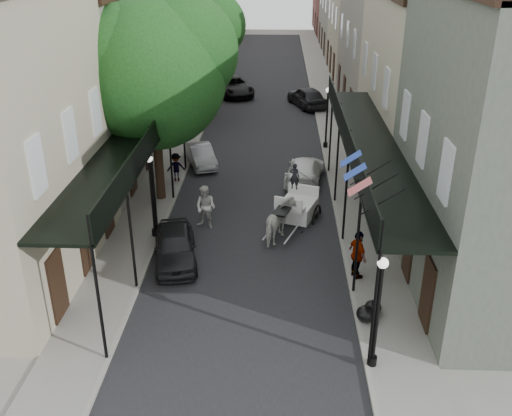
# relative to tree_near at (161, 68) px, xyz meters

# --- Properties ---
(ground) EXTENTS (140.00, 140.00, 0.00)m
(ground) POSITION_rel_tree_near_xyz_m (4.20, -10.18, -6.49)
(ground) COLOR gray
(ground) RESTS_ON ground
(road) EXTENTS (8.00, 90.00, 0.01)m
(road) POSITION_rel_tree_near_xyz_m (4.20, 9.82, -6.48)
(road) COLOR black
(road) RESTS_ON ground
(sidewalk_left) EXTENTS (2.20, 90.00, 0.12)m
(sidewalk_left) POSITION_rel_tree_near_xyz_m (-0.80, 9.82, -6.43)
(sidewalk_left) COLOR gray
(sidewalk_left) RESTS_ON ground
(sidewalk_right) EXTENTS (2.20, 90.00, 0.12)m
(sidewalk_right) POSITION_rel_tree_near_xyz_m (9.20, 9.82, -6.43)
(sidewalk_right) COLOR gray
(sidewalk_right) RESTS_ON ground
(building_row_left) EXTENTS (5.00, 80.00, 10.50)m
(building_row_left) POSITION_rel_tree_near_xyz_m (-4.40, 19.82, -1.24)
(building_row_left) COLOR #9E987E
(building_row_left) RESTS_ON ground
(building_row_right) EXTENTS (5.00, 80.00, 10.50)m
(building_row_right) POSITION_rel_tree_near_xyz_m (12.80, 19.82, -1.24)
(building_row_right) COLOR slate
(building_row_right) RESTS_ON ground
(gallery_left) EXTENTS (2.20, 18.05, 4.88)m
(gallery_left) POSITION_rel_tree_near_xyz_m (-0.59, -3.20, -2.44)
(gallery_left) COLOR black
(gallery_left) RESTS_ON sidewalk_left
(gallery_right) EXTENTS (2.20, 18.05, 4.88)m
(gallery_right) POSITION_rel_tree_near_xyz_m (8.99, -3.20, -2.44)
(gallery_right) COLOR black
(gallery_right) RESTS_ON sidewalk_right
(tree_near) EXTENTS (7.31, 6.80, 9.63)m
(tree_near) POSITION_rel_tree_near_xyz_m (0.00, 0.00, 0.00)
(tree_near) COLOR #382619
(tree_near) RESTS_ON sidewalk_left
(tree_far) EXTENTS (6.45, 6.00, 8.61)m
(tree_far) POSITION_rel_tree_near_xyz_m (-0.05, 14.00, -0.65)
(tree_far) COLOR #382619
(tree_far) RESTS_ON sidewalk_left
(lamppost_right_near) EXTENTS (0.32, 0.32, 3.71)m
(lamppost_right_near) POSITION_rel_tree_near_xyz_m (8.30, -12.18, -4.44)
(lamppost_right_near) COLOR black
(lamppost_right_near) RESTS_ON sidewalk_right
(lamppost_left) EXTENTS (0.32, 0.32, 3.71)m
(lamppost_left) POSITION_rel_tree_near_xyz_m (0.10, -4.18, -4.44)
(lamppost_left) COLOR black
(lamppost_left) RESTS_ON sidewalk_left
(lamppost_right_far) EXTENTS (0.32, 0.32, 3.71)m
(lamppost_right_far) POSITION_rel_tree_near_xyz_m (8.30, 7.82, -4.44)
(lamppost_right_far) COLOR black
(lamppost_right_far) RESTS_ON sidewalk_right
(horse) EXTENTS (1.59, 2.28, 1.76)m
(horse) POSITION_rel_tree_near_xyz_m (5.52, -4.18, -5.61)
(horse) COLOR silver
(horse) RESTS_ON ground
(carriage) EXTENTS (2.37, 2.93, 2.94)m
(carriage) POSITION_rel_tree_near_xyz_m (6.44, -1.60, -5.35)
(carriage) COLOR black
(carriage) RESTS_ON ground
(pedestrian_walking) EXTENTS (1.19, 1.08, 1.99)m
(pedestrian_walking) POSITION_rel_tree_near_xyz_m (2.20, -3.10, -5.49)
(pedestrian_walking) COLOR beige
(pedestrian_walking) RESTS_ON ground
(pedestrian_sidewalk_left) EXTENTS (1.07, 0.73, 1.52)m
(pedestrian_sidewalk_left) POSITION_rel_tree_near_xyz_m (-0.00, 2.08, -5.61)
(pedestrian_sidewalk_left) COLOR gray
(pedestrian_sidewalk_left) RESTS_ON sidewalk_left
(pedestrian_sidewalk_right) EXTENTS (0.86, 1.23, 1.94)m
(pedestrian_sidewalk_right) POSITION_rel_tree_near_xyz_m (8.40, -7.24, -5.40)
(pedestrian_sidewalk_right) COLOR gray
(pedestrian_sidewalk_right) RESTS_ON sidewalk_right
(car_left_near) EXTENTS (2.35, 4.25, 1.37)m
(car_left_near) POSITION_rel_tree_near_xyz_m (1.32, -6.12, -5.80)
(car_left_near) COLOR black
(car_left_near) RESTS_ON ground
(car_left_mid) EXTENTS (2.33, 3.79, 1.18)m
(car_left_mid) POSITION_rel_tree_near_xyz_m (0.98, 4.69, -5.90)
(car_left_mid) COLOR #96979B
(car_left_mid) RESTS_ON ground
(car_left_far) EXTENTS (4.12, 5.91, 1.50)m
(car_left_far) POSITION_rel_tree_near_xyz_m (1.60, 21.09, -5.74)
(car_left_far) COLOR black
(car_left_far) RESTS_ON ground
(car_right_near) EXTENTS (2.45, 4.60, 1.27)m
(car_right_near) POSITION_rel_tree_near_xyz_m (6.80, 2.50, -5.85)
(car_right_near) COLOR white
(car_right_near) RESTS_ON ground
(car_right_far) EXTENTS (3.32, 4.96, 1.57)m
(car_right_far) POSITION_rel_tree_near_xyz_m (7.54, 17.71, -5.70)
(car_right_far) COLOR black
(car_right_far) RESTS_ON ground
(trash_bags) EXTENTS (0.92, 1.07, 0.56)m
(trash_bags) POSITION_rel_tree_near_xyz_m (8.51, -9.81, -6.11)
(trash_bags) COLOR black
(trash_bags) RESTS_ON sidewalk_right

